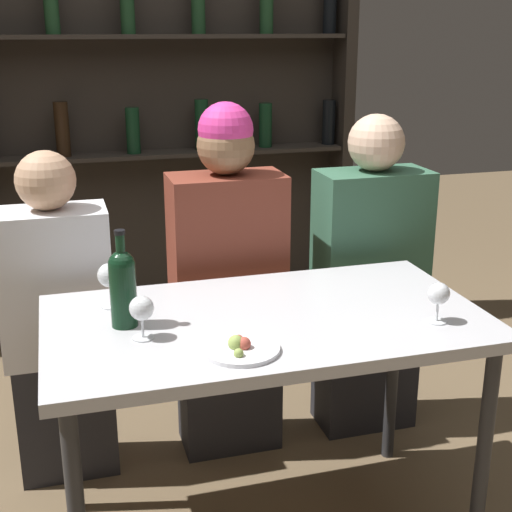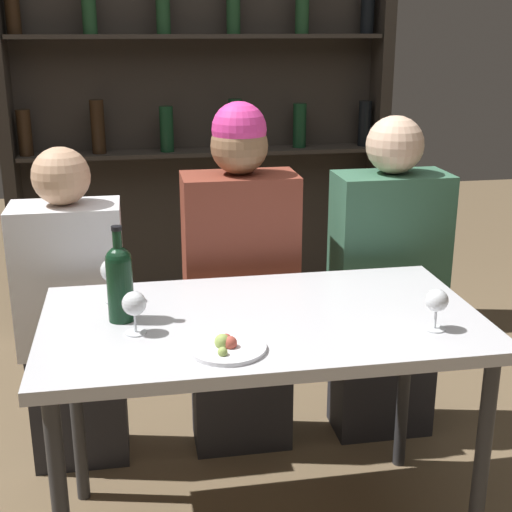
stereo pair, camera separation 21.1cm
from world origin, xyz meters
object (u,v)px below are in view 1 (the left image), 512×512
Objects in this scene: wine_glass_0 at (110,276)px; wine_glass_1 at (142,310)px; wine_bottle at (123,284)px; food_plate_0 at (240,348)px; seated_person_left at (59,328)px; seated_person_right at (369,286)px; seated_person_center at (228,289)px; wine_glass_2 at (439,295)px.

wine_glass_0 is 0.26m from wine_glass_1.
wine_bottle is 2.04× the size of wine_glass_0.
wine_glass_1 is 0.29m from food_plate_0.
wine_glass_1 is at bearing -76.37° from wine_glass_0.
wine_glass_0 is 0.49m from seated_person_left.
seated_person_right is (1.01, 0.36, -0.26)m from wine_glass_0.
seated_person_center is 1.05× the size of seated_person_right.
wine_bottle is 1.14m from seated_person_right.
seated_person_center is at bearing 38.69° from wine_glass_0.
wine_glass_1 is 0.09× the size of seated_person_center.
wine_glass_1 is 0.82m from wine_glass_2.
wine_glass_2 is 0.78m from seated_person_right.
seated_person_left is (-0.16, 0.36, -0.30)m from wine_glass_0.
wine_bottle is at bearing -80.89° from wine_glass_0.
seated_person_right is (0.72, 0.76, -0.17)m from food_plate_0.
wine_glass_2 is at bearing 3.22° from food_plate_0.
wine_bottle is 1.37× the size of food_plate_0.
seated_person_center is at bearing 50.41° from wine_bottle.
seated_person_right is at bearing 27.25° from wine_bottle.
wine_glass_0 is at bearing -141.31° from seated_person_center.
seated_person_center reaches higher than seated_person_right.
wine_glass_1 reaches higher than food_plate_0.
seated_person_center is (0.38, 0.61, -0.20)m from wine_glass_1.
food_plate_0 is 0.16× the size of seated_person_right.
seated_person_center reaches higher than seated_person_left.
seated_person_left is at bearing 120.89° from food_plate_0.
wine_glass_1 is at bearing 171.85° from wine_glass_2.
wine_glass_0 is (-0.02, 0.15, -0.03)m from wine_bottle.
seated_person_left is at bearing 145.06° from wine_glass_2.
wine_glass_2 is 0.09× the size of seated_person_center.
seated_person_left is at bearing 110.06° from wine_glass_1.
wine_bottle reaches higher than wine_glass_0.
seated_person_left reaches higher than wine_bottle.
wine_glass_0 is at bearing 126.01° from food_plate_0.
seated_person_left is at bearing -180.00° from seated_person_right.
food_plate_0 is at bearing -53.99° from wine_glass_0.
wine_bottle is 0.24× the size of seated_person_left.
wine_bottle is 0.70m from seated_person_center.
food_plate_0 is 0.91m from seated_person_left.
wine_bottle is 2.36× the size of wine_glass_2.
wine_bottle is 0.22× the size of seated_person_right.
seated_person_center reaches higher than wine_bottle.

